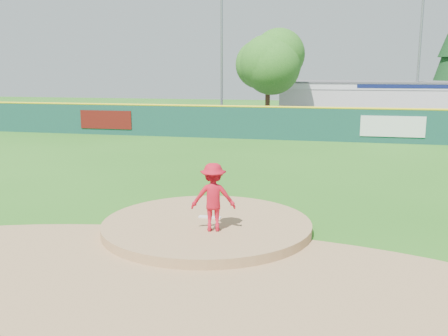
% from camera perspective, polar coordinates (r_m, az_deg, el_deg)
% --- Properties ---
extents(ground, '(120.00, 120.00, 0.00)m').
position_cam_1_polar(ground, '(13.32, -1.96, -7.11)').
color(ground, '#286B19').
rests_on(ground, ground).
extents(pitchers_mound, '(5.50, 5.50, 0.50)m').
position_cam_1_polar(pitchers_mound, '(13.32, -1.96, -7.11)').
color(pitchers_mound, '#9E774C').
rests_on(pitchers_mound, ground).
extents(pitching_rubber, '(0.60, 0.15, 0.04)m').
position_cam_1_polar(pitching_rubber, '(13.51, -1.64, -5.64)').
color(pitching_rubber, white).
rests_on(pitching_rubber, pitchers_mound).
extents(infield_dirt_arc, '(15.40, 15.40, 0.01)m').
position_cam_1_polar(infield_dirt_arc, '(10.63, -6.24, -11.96)').
color(infield_dirt_arc, '#9E774C').
rests_on(infield_dirt_arc, ground).
extents(parking_lot, '(44.00, 16.00, 0.02)m').
position_cam_1_polar(parking_lot, '(39.57, 8.24, 4.92)').
color(parking_lot, '#38383A').
rests_on(parking_lot, ground).
extents(pitcher, '(1.21, 0.87, 1.70)m').
position_cam_1_polar(pitcher, '(12.27, -1.23, -3.34)').
color(pitcher, red).
rests_on(pitcher, pitchers_mound).
extents(van, '(4.97, 2.64, 1.33)m').
position_cam_1_polar(van, '(35.37, 13.87, 5.10)').
color(van, white).
rests_on(van, parking_lot).
extents(pool_building_grp, '(15.20, 8.20, 3.31)m').
position_cam_1_polar(pool_building_grp, '(44.36, 16.68, 7.37)').
color(pool_building_grp, silver).
rests_on(pool_building_grp, ground).
extents(fence_banners, '(21.58, 0.04, 1.20)m').
position_cam_1_polar(fence_banners, '(30.89, 1.82, 5.18)').
color(fence_banners, '#59100C').
rests_on(fence_banners, ground).
extents(playground_slide, '(0.95, 2.67, 1.47)m').
position_cam_1_polar(playground_slide, '(37.85, -11.94, 5.64)').
color(playground_slide, '#1A7CDE').
rests_on(playground_slide, ground).
extents(outfield_fence, '(40.00, 0.14, 2.07)m').
position_cam_1_polar(outfield_fence, '(30.55, 6.83, 5.21)').
color(outfield_fence, '#144138').
rests_on(outfield_fence, ground).
extents(deciduous_tree, '(5.60, 5.60, 7.36)m').
position_cam_1_polar(deciduous_tree, '(37.59, 5.07, 11.61)').
color(deciduous_tree, '#382314').
rests_on(deciduous_tree, ground).
extents(light_pole_left, '(1.75, 0.25, 11.00)m').
position_cam_1_polar(light_pole_left, '(40.35, -0.28, 13.74)').
color(light_pole_left, gray).
rests_on(light_pole_left, ground).
extents(light_pole_right, '(1.75, 0.25, 10.00)m').
position_cam_1_polar(light_pole_right, '(41.63, 21.44, 12.22)').
color(light_pole_right, gray).
rests_on(light_pole_right, ground).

